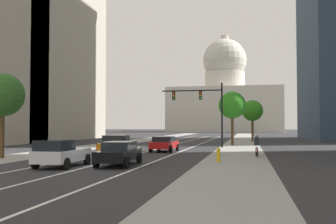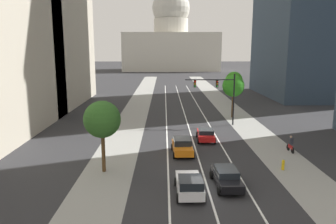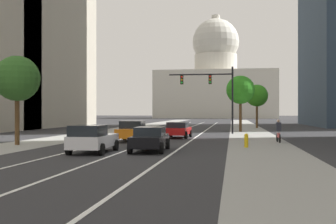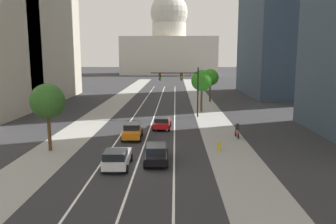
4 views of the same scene
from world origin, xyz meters
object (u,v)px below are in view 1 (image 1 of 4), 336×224
car_red (164,144)px  street_tree_mid_right (252,111)px  capitol_building (225,98)px  street_tree_far_right (232,105)px  car_orange (116,145)px  fire_hydrant (218,155)px  street_tree_near_left (3,95)px  car_white (61,153)px  cyclist (257,145)px  car_black (119,153)px  traffic_signal_mast (203,103)px

car_red → street_tree_mid_right: size_ratio=0.68×
capitol_building → street_tree_far_right: (7.14, -109.89, -8.75)m
car_orange → fire_hydrant: bearing=-120.3°
street_tree_far_right → street_tree_near_left: 27.38m
capitol_building → car_white: size_ratio=10.25×
car_orange → street_tree_far_right: bearing=-28.4°
car_white → street_tree_far_right: size_ratio=0.66×
fire_hydrant → cyclist: size_ratio=0.53×
fire_hydrant → street_tree_far_right: bearing=89.9°
car_orange → street_tree_far_right: street_tree_far_right is taller
car_red → street_tree_mid_right: 26.03m
car_red → fire_hydrant: (5.62, -9.42, -0.26)m
fire_hydrant → street_tree_mid_right: (2.56, 33.83, 4.13)m
car_red → cyclist: size_ratio=2.45×
car_orange → cyclist: bearing=-90.1°
fire_hydrant → car_white: bearing=-149.9°
fire_hydrant → cyclist: bearing=63.2°
car_orange → cyclist: cyclist is taller
street_tree_near_left → street_tree_mid_right: 38.57m
fire_hydrant → car_black: bearing=-148.7°
car_black → street_tree_near_left: 11.17m
car_white → fire_hydrant: (8.58, 4.98, -0.33)m
capitol_building → fire_hydrant: size_ratio=48.14×
street_tree_far_right → car_black: bearing=-102.4°
traffic_signal_mast → street_tree_far_right: size_ratio=1.08×
traffic_signal_mast → car_orange: bearing=-114.0°
car_orange → car_red: bearing=-33.7°
car_orange → car_white: 9.53m
capitol_building → street_tree_far_right: capitol_building is taller
car_white → car_red: car_white is taller
car_white → traffic_signal_mast: bearing=-15.3°
car_orange → street_tree_near_left: size_ratio=0.69×
street_tree_far_right → street_tree_mid_right: bearing=77.7°
car_white → traffic_signal_mast: 23.36m
cyclist → street_tree_far_right: 17.89m
street_tree_mid_right → fire_hydrant: bearing=-94.3°
capitol_building → car_white: (-1.48, -137.13, -12.79)m
car_red → traffic_signal_mast: traffic_signal_mast is taller
car_black → cyclist: (8.15, 8.42, 0.11)m
car_black → traffic_signal_mast: (2.72, 20.73, 4.11)m
capitol_building → cyclist: capitol_building is taller
car_black → street_tree_far_right: (5.66, 25.68, 4.09)m
car_red → street_tree_mid_right: (8.18, 24.40, 3.86)m
car_black → street_tree_far_right: street_tree_far_right is taller
street_tree_mid_right → car_black: bearing=-102.4°
cyclist → street_tree_near_left: 19.24m
car_red → cyclist: bearing=-116.0°
car_black → capitol_building: bearing=-1.8°
car_orange → street_tree_near_left: 9.27m
car_black → car_white: bearing=115.5°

